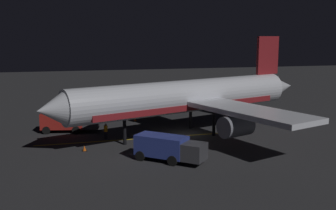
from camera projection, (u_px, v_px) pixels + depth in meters
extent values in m
cube|color=#2B2B2D|center=(185.00, 135.00, 46.23)|extent=(180.00, 180.00, 0.20)
cube|color=gold|center=(152.00, 138.00, 44.72)|extent=(0.63, 24.78, 0.01)
cylinder|color=silver|center=(185.00, 96.00, 45.47)|extent=(12.67, 27.62, 3.61)
cube|color=maroon|center=(185.00, 105.00, 45.63)|extent=(11.11, 23.60, 0.65)
cone|color=silver|center=(52.00, 110.00, 37.17)|extent=(4.29, 3.89, 3.54)
cone|color=silver|center=(280.00, 87.00, 54.07)|extent=(4.50, 5.16, 3.25)
cube|color=maroon|center=(268.00, 55.00, 51.91)|extent=(1.53, 3.52, 4.80)
cube|color=silver|center=(251.00, 112.00, 39.20)|extent=(14.63, 9.10, 0.50)
cylinder|color=slate|center=(236.00, 126.00, 39.34)|extent=(3.04, 3.71, 2.10)
cube|color=silver|center=(155.00, 91.00, 53.45)|extent=(14.63, 9.10, 0.50)
cylinder|color=slate|center=(150.00, 103.00, 52.46)|extent=(3.04, 3.71, 2.10)
cylinder|color=black|center=(125.00, 132.00, 41.75)|extent=(0.46, 0.46, 2.61)
cylinder|color=black|center=(214.00, 124.00, 45.54)|extent=(0.46, 0.46, 2.61)
cylinder|color=black|center=(191.00, 118.00, 49.08)|extent=(0.46, 0.46, 2.61)
cube|color=maroon|center=(63.00, 121.00, 47.27)|extent=(3.01, 5.11, 1.82)
cube|color=#38383D|center=(91.00, 122.00, 47.48)|extent=(2.31, 2.16, 1.50)
cylinder|color=black|center=(77.00, 128.00, 47.52)|extent=(2.44, 1.34, 0.90)
cylinder|color=black|center=(48.00, 128.00, 47.34)|extent=(2.44, 1.34, 0.90)
cube|color=navy|center=(161.00, 145.00, 36.50)|extent=(4.63, 4.84, 1.83)
cube|color=#38383D|center=(194.00, 152.00, 35.10)|extent=(2.69, 2.67, 1.50)
cylinder|color=black|center=(178.00, 158.00, 35.93)|extent=(2.32, 2.21, 0.90)
cylinder|color=black|center=(146.00, 153.00, 37.37)|extent=(2.32, 2.21, 0.90)
cylinder|color=black|center=(106.00, 135.00, 44.14)|extent=(0.32, 0.32, 0.85)
cylinder|color=orange|center=(106.00, 129.00, 44.01)|extent=(0.40, 0.40, 0.65)
sphere|color=tan|center=(106.00, 125.00, 43.94)|extent=(0.24, 0.24, 0.24)
cone|color=#EA590F|center=(135.00, 119.00, 53.43)|extent=(0.36, 0.36, 0.55)
cube|color=black|center=(135.00, 121.00, 53.48)|extent=(0.50, 0.50, 0.03)
cone|color=#EA590F|center=(84.00, 148.00, 39.59)|extent=(0.36, 0.36, 0.55)
cube|color=black|center=(85.00, 151.00, 39.63)|extent=(0.50, 0.50, 0.03)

